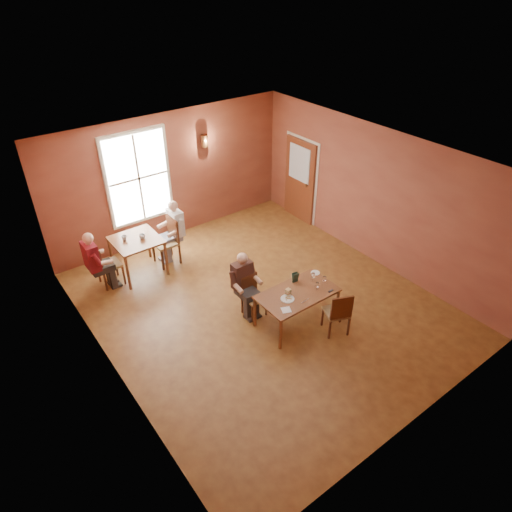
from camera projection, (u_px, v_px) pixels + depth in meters
ground at (262, 304)px, 9.07m from camera, size 6.00×7.00×0.01m
wall_back at (171, 177)px, 10.57m from camera, size 6.00×0.04×3.00m
wall_front at (427, 353)px, 5.90m from camera, size 6.00×0.04×3.00m
wall_left at (102, 304)px, 6.74m from camera, size 0.04×7.00×3.00m
wall_right at (374, 196)px, 9.73m from camera, size 0.04×7.00×3.00m
ceiling at (263, 162)px, 7.41m from camera, size 6.00×7.00×0.04m
window at (139, 178)px, 10.03m from camera, size 1.36×0.10×1.96m
door at (299, 181)px, 11.49m from camera, size 0.12×1.04×2.10m
wall_sconce at (204, 141)px, 10.57m from camera, size 0.16×0.16×0.28m
main_table at (297, 307)px, 8.46m from camera, size 1.46×0.82×0.68m
chair_diner_main at (254, 297)px, 8.61m from camera, size 0.37×0.37×0.83m
diner_main at (255, 289)px, 8.47m from camera, size 0.50×0.50×1.26m
chair_empty at (337, 311)px, 8.20m from camera, size 0.53×0.53×0.91m
plate_food at (287, 298)px, 8.11m from camera, size 0.33×0.33×0.03m
sandwich at (288, 292)px, 8.20m from camera, size 0.09×0.09×0.11m
goblet_a at (313, 277)px, 8.53m from camera, size 0.09×0.09×0.18m
goblet_b at (324, 280)px, 8.46m from camera, size 0.07×0.07×0.17m
goblet_c at (317, 286)px, 8.29m from camera, size 0.08×0.08×0.17m
menu_stand at (295, 277)px, 8.50m from camera, size 0.13×0.08×0.20m
knife at (305, 301)px, 8.08m from camera, size 0.19×0.04×0.00m
napkin at (286, 310)px, 7.87m from camera, size 0.21×0.21×0.01m
side_plate at (315, 273)px, 8.78m from camera, size 0.22×0.22×0.01m
sunglasses at (331, 291)px, 8.31m from camera, size 0.12×0.05×0.01m
second_table at (139, 256)px, 9.76m from camera, size 0.95×0.95×0.84m
chair_diner_white at (165, 242)px, 10.02m from camera, size 0.47×0.47×1.07m
diner_white at (166, 236)px, 9.96m from camera, size 0.54×0.54×1.35m
chair_diner_maroon at (109, 264)px, 9.39m from camera, size 0.43×0.43×0.98m
diner_maroon at (106, 257)px, 9.28m from camera, size 0.53×0.53×1.33m
cup_a at (142, 237)px, 9.51m from camera, size 0.16×0.16×0.10m
cup_b at (124, 238)px, 9.47m from camera, size 0.12×0.12×0.10m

